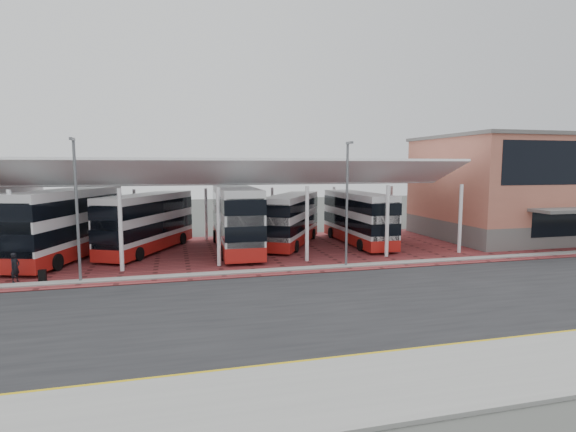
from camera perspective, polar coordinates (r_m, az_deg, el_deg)
name	(u,v)px	position (r m, az deg, el deg)	size (l,w,h in m)	color
ground	(356,296)	(23.33, 8.57, -10.01)	(140.00, 140.00, 0.00)	#3F413D
road	(364,301)	(22.45, 9.59, -10.65)	(120.00, 14.00, 0.02)	black
forecourt	(314,248)	(35.88, 3.38, -4.12)	(72.00, 16.00, 0.06)	maroon
sidewalk	(469,374)	(15.94, 21.99, -18.08)	(120.00, 4.00, 0.14)	gray
north_kerb	(317,268)	(28.93, 3.74, -6.59)	(120.00, 0.80, 0.14)	gray
yellow_line_near	(433,350)	(17.47, 17.94, -15.88)	(120.00, 0.12, 0.01)	gold
yellow_line_far	(428,347)	(17.70, 17.40, -15.55)	(120.00, 0.12, 0.01)	gold
canopy	(211,176)	(34.64, -9.80, 5.02)	(37.00, 11.63, 7.07)	white
terminal	(529,187)	(46.99, 28.26, 3.30)	(18.40, 14.40, 9.25)	#63605E
lamp_west	(77,206)	(27.42, -25.26, 1.18)	(0.16, 0.90, 8.07)	slate
lamp_east	(347,200)	(29.04, 7.51, 1.99)	(0.16, 0.90, 8.07)	slate
bus_1	(67,224)	(35.08, -26.21, -0.96)	(6.24, 12.06, 4.86)	silver
bus_2	(147,223)	(35.77, -17.42, -0.85)	(6.96, 10.60, 4.38)	silver
bus_3	(236,219)	(34.83, -6.66, -0.37)	(3.22, 11.96, 4.90)	silver
bus_4	(292,220)	(37.06, 0.49, -0.49)	(6.97, 9.97, 4.17)	silver
bus_5	(358,218)	(38.07, 8.89, -0.29)	(2.63, 10.41, 4.29)	silver
pedestrian	(15,267)	(29.56, -31.36, -5.61)	(0.61, 0.40, 1.67)	black
suitcase	(42,276)	(29.07, -28.73, -6.66)	(0.39, 0.28, 0.66)	black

